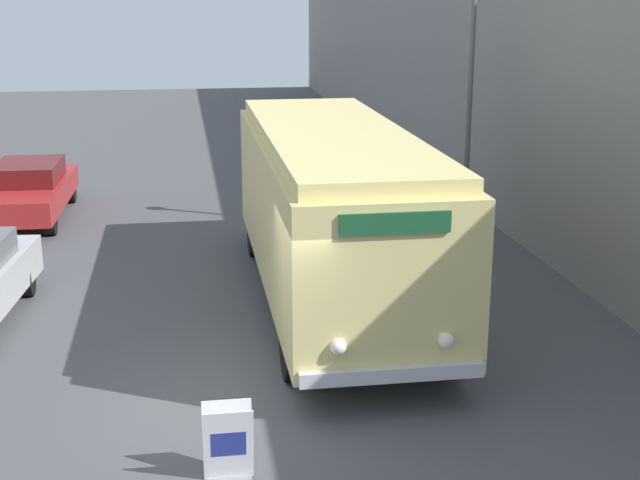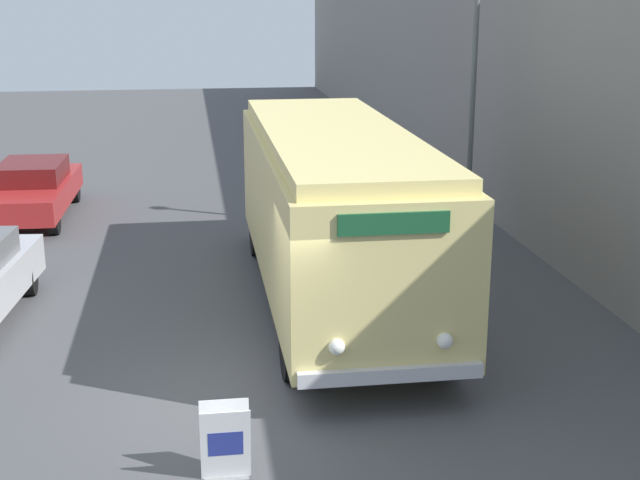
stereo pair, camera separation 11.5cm
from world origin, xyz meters
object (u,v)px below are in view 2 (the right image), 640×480
object	(u,v)px
vintage_bus	(335,206)
sign_board	(225,443)
streetlamp	(475,39)
parked_car_mid	(33,189)

from	to	relation	value
vintage_bus	sign_board	xyz separation A→B (m)	(-2.23, -5.80, -1.35)
vintage_bus	streetlamp	bearing A→B (deg)	46.16
parked_car_mid	streetlamp	bearing A→B (deg)	-16.64
streetlamp	parked_car_mid	distance (m)	11.27
sign_board	streetlamp	size ratio (longest dim) A/B	0.13
sign_board	streetlamp	world-z (taller)	streetlamp
vintage_bus	parked_car_mid	world-z (taller)	vintage_bus
vintage_bus	parked_car_mid	xyz separation A→B (m)	(-6.40, 7.19, -1.07)
streetlamp	vintage_bus	bearing A→B (deg)	-133.84
vintage_bus	parked_car_mid	bearing A→B (deg)	131.66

